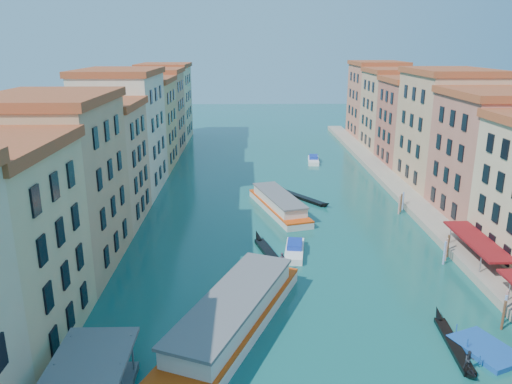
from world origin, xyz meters
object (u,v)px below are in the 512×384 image
gondola_right (455,344)px  vaporetto_far (279,204)px  gondola_fore (271,254)px  vaporetto_near (234,315)px  blue_dock (486,349)px

gondola_right → vaporetto_far: bearing=113.2°
gondola_fore → vaporetto_far: bearing=68.0°
vaporetto_far → gondola_fore: (-2.09, -17.51, -0.76)m
vaporetto_near → gondola_right: size_ratio=2.15×
vaporetto_near → vaporetto_far: bearing=101.9°
vaporetto_near → gondola_fore: 16.50m
vaporetto_far → gondola_right: 38.89m
blue_dock → vaporetto_far: bearing=89.6°
vaporetto_far → gondola_right: bearing=-87.2°
vaporetto_far → gondola_fore: size_ratio=1.42×
vaporetto_near → blue_dock: (21.50, -3.78, -1.31)m
vaporetto_near → vaporetto_far: size_ratio=1.26×
vaporetto_far → blue_dock: vaporetto_far is taller
gondola_fore → blue_dock: gondola_fore is taller
gondola_fore → gondola_right: bearing=-67.6°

